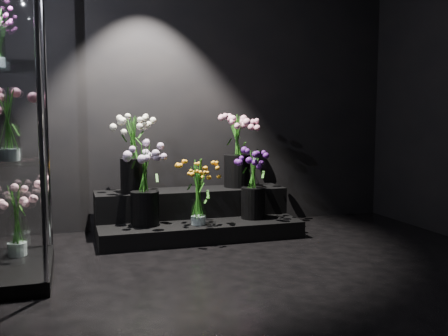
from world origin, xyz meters
name	(u,v)px	position (x,y,z in m)	size (l,w,h in m)	color
floor	(284,289)	(0.00, 0.00, 0.00)	(4.00, 4.00, 0.00)	black
wall_back	(202,85)	(0.00, 2.00, 1.40)	(4.00, 4.00, 0.00)	black
display_riser	(194,216)	(-0.18, 1.64, 0.17)	(1.80, 0.80, 0.40)	black
display_case	(1,125)	(-1.70, 0.75, 1.04)	(0.56, 0.94, 2.07)	black
bouquet_orange_bells	(198,191)	(-0.22, 1.33, 0.44)	(0.36, 0.36, 0.57)	white
bouquet_lilac	(144,178)	(-0.67, 1.45, 0.56)	(0.44, 0.44, 0.70)	black
bouquet_purple	(253,179)	(0.33, 1.44, 0.51)	(0.37, 0.37, 0.63)	black
bouquet_cream_roses	(133,148)	(-0.72, 1.72, 0.80)	(0.44, 0.44, 0.70)	black
bouquet_pink_roses	(237,147)	(0.29, 1.78, 0.79)	(0.41, 0.41, 0.70)	black
bouquet_case_pink	(8,122)	(-1.64, 0.61, 1.05)	(0.31, 0.31, 0.47)	white
bouquet_case_base_pink	(16,218)	(-1.66, 0.96, 0.37)	(0.35, 0.35, 0.51)	white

